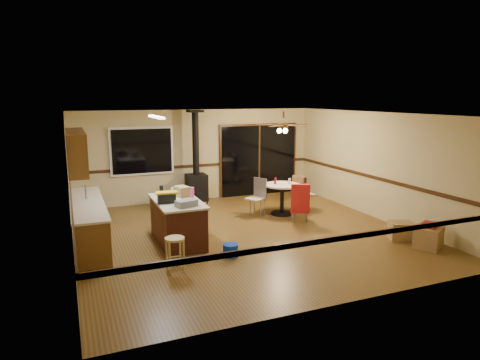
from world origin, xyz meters
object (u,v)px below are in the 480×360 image
dining_table (282,194)px  box_under_window (160,201)px  toolbox_black (167,198)px  chair_near (300,199)px  blue_bucket (231,250)px  toolbox_grey (186,203)px  bar_stool (175,255)px  box_corner_a (429,237)px  wood_stove (196,178)px  chair_left (258,192)px  box_corner_b (401,231)px  kitchen_island (178,221)px  chair_right (300,190)px

dining_table → box_under_window: bearing=146.6°
toolbox_black → chair_near: (3.26, 0.41, -0.40)m
toolbox_black → box_under_window: toolbox_black is taller
chair_near → blue_bucket: bearing=-148.5°
toolbox_grey → bar_stool: (-0.45, -0.87, -0.66)m
box_corner_a → toolbox_grey: bearing=160.6°
bar_stool → dining_table: dining_table is taller
wood_stove → box_under_window: wood_stove is taller
wood_stove → box_corner_a: (3.25, -5.21, -0.52)m
chair_near → box_corner_a: (1.54, -2.42, -0.39)m
box_corner_a → chair_left: bearing=122.2°
toolbox_grey → chair_near: bearing=15.6°
bar_stool → chair_near: (3.42, 1.70, 0.29)m
chair_left → chair_near: bearing=-58.2°
toolbox_grey → toolbox_black: 0.51m
dining_table → box_under_window: (-2.75, 1.82, -0.35)m
box_corner_a → box_corner_b: (-0.17, 0.58, -0.02)m
toolbox_black → dining_table: (3.23, 1.28, -0.46)m
bar_stool → chair_near: bearing=26.4°
kitchen_island → toolbox_black: bearing=-148.5°
kitchen_island → blue_bucket: size_ratio=5.76×
box_corner_a → chair_near: bearing=122.4°
bar_stool → box_under_window: bearing=81.6°
dining_table → wood_stove: bearing=131.4°
toolbox_black → bar_stool: toolbox_black is taller
box_under_window → box_corner_b: bearing=-47.5°
chair_right → box_corner_b: size_ratio=1.51×
blue_bucket → toolbox_grey: bearing=139.6°
blue_bucket → chair_right: (2.79, 2.29, 0.48)m
bar_stool → chair_left: (2.79, 2.71, 0.28)m
kitchen_island → dining_table: kitchen_island is taller
chair_right → box_under_window: 3.76m
box_under_window → box_corner_a: size_ratio=0.83×
blue_bucket → toolbox_black: bearing=134.0°
chair_near → box_under_window: bearing=136.0°
dining_table → box_corner_b: dining_table is taller
kitchen_island → box_corner_a: bearing=-25.4°
toolbox_black → box_under_window: size_ratio=0.76×
toolbox_grey → box_corner_a: (4.51, -1.59, -0.75)m
box_corner_a → box_corner_b: bearing=105.9°
chair_near → box_under_window: size_ratio=1.53×
toolbox_black → dining_table: 3.51m
blue_bucket → chair_left: size_ratio=0.54×
box_corner_b → chair_right: bearing=107.8°
toolbox_black → bar_stool: (-0.16, -1.29, -0.69)m
blue_bucket → dining_table: 3.24m
wood_stove → chair_near: 3.28m
chair_right → box_corner_b: 2.88m
chair_left → box_corner_b: bearing=-55.0°
chair_right → toolbox_black: bearing=-161.0°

